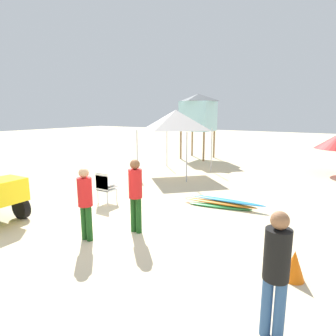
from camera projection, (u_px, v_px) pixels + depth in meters
name	position (u px, v px, depth m)	size (l,w,h in m)	color
ground	(102.00, 229.00, 7.07)	(80.00, 80.00, 0.00)	beige
stacked_plastic_chairs	(105.00, 185.00, 8.98)	(0.48, 0.48, 1.02)	silver
surfboard_pile	(222.00, 203.00, 8.74)	(2.56, 0.69, 0.24)	green
lifeguard_near_left	(85.00, 199.00, 6.32)	(0.32, 0.32, 1.67)	#194C19
lifeguard_near_center	(276.00, 267.00, 3.50)	(0.32, 0.32, 1.71)	#33598C
lifeguard_near_right	(135.00, 191.00, 6.72)	(0.32, 0.32, 1.79)	#194C19
popup_canopy	(176.00, 120.00, 13.14)	(2.62, 2.62, 2.98)	#B2B2B7
lifeguard_tower	(198.00, 112.00, 17.52)	(1.98, 1.98, 3.98)	olive
traffic_cone_near	(294.00, 265.00, 4.90)	(0.37, 0.37, 0.53)	orange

